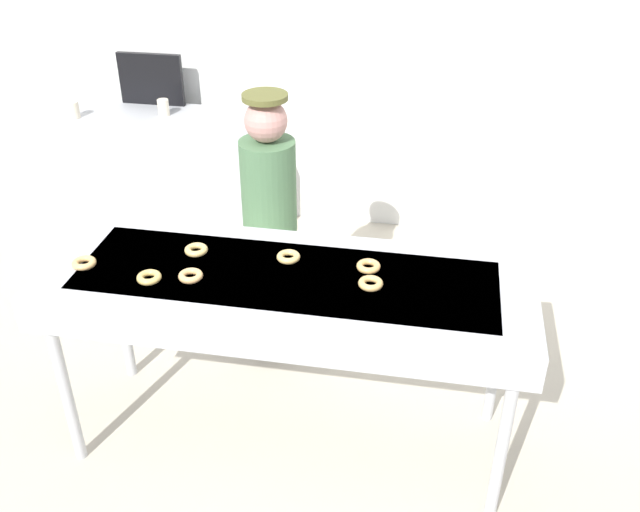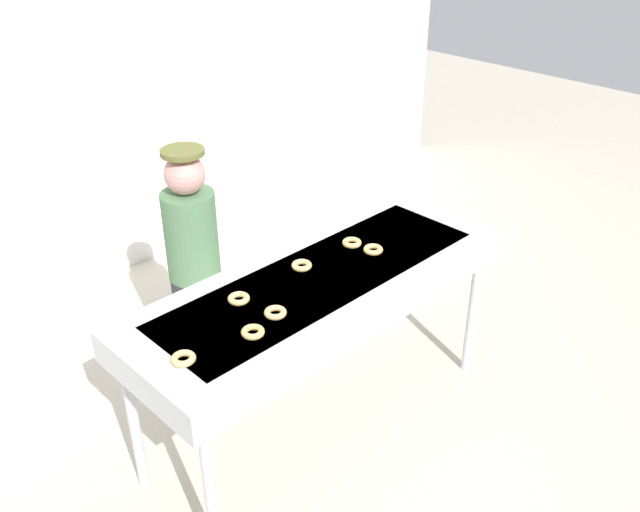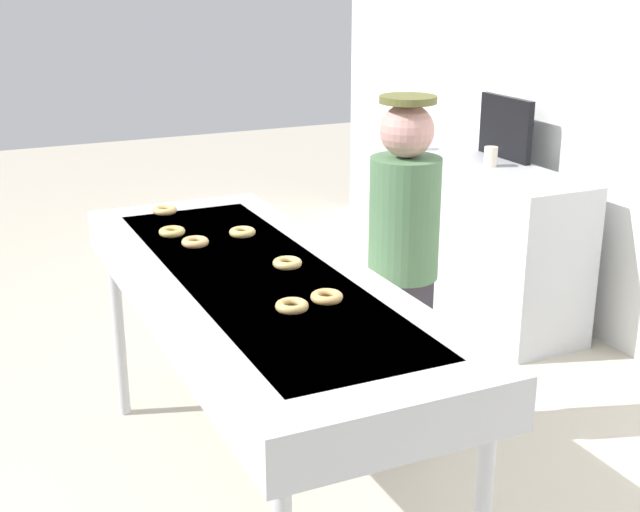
% 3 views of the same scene
% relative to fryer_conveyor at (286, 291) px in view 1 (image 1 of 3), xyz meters
% --- Properties ---
extents(ground_plane, '(16.00, 16.00, 0.00)m').
position_rel_fryer_conveyor_xyz_m(ground_plane, '(0.00, 0.00, -0.93)').
color(ground_plane, beige).
extents(back_wall, '(8.00, 0.12, 2.83)m').
position_rel_fryer_conveyor_xyz_m(back_wall, '(0.00, 2.47, 0.49)').
color(back_wall, white).
rests_on(back_wall, ground).
extents(fryer_conveyor, '(2.25, 0.81, 1.02)m').
position_rel_fryer_conveyor_xyz_m(fryer_conveyor, '(0.00, 0.00, 0.00)').
color(fryer_conveyor, '#B7BABF').
rests_on(fryer_conveyor, ground).
extents(glazed_donut_0, '(0.16, 0.16, 0.03)m').
position_rel_fryer_conveyor_xyz_m(glazed_donut_0, '(-0.94, -0.09, 0.10)').
color(glazed_donut_0, '#EEB96E').
rests_on(glazed_donut_0, fryer_conveyor).
extents(glazed_donut_1, '(0.14, 0.14, 0.03)m').
position_rel_fryer_conveyor_xyz_m(glazed_donut_1, '(-0.02, 0.13, 0.10)').
color(glazed_donut_1, '#E2BA6B').
rests_on(glazed_donut_1, fryer_conveyor).
extents(glazed_donut_2, '(0.15, 0.15, 0.03)m').
position_rel_fryer_conveyor_xyz_m(glazed_donut_2, '(-0.46, 0.12, 0.10)').
color(glazed_donut_2, '#DEB96B').
rests_on(glazed_donut_2, fryer_conveyor).
extents(glazed_donut_3, '(0.16, 0.16, 0.03)m').
position_rel_fryer_conveyor_xyz_m(glazed_donut_3, '(-0.42, -0.11, 0.10)').
color(glazed_donut_3, '#E9B16C').
rests_on(glazed_donut_3, fryer_conveyor).
extents(glazed_donut_4, '(0.15, 0.15, 0.03)m').
position_rel_fryer_conveyor_xyz_m(glazed_donut_4, '(0.39, -0.02, 0.10)').
color(glazed_donut_4, '#DCAE64').
rests_on(glazed_donut_4, fryer_conveyor).
extents(glazed_donut_5, '(0.15, 0.15, 0.03)m').
position_rel_fryer_conveyor_xyz_m(glazed_donut_5, '(-0.59, -0.15, 0.10)').
color(glazed_donut_5, '#DDB963').
rests_on(glazed_donut_5, fryer_conveyor).
extents(glazed_donut_6, '(0.15, 0.15, 0.03)m').
position_rel_fryer_conveyor_xyz_m(glazed_donut_6, '(0.36, 0.12, 0.10)').
color(glazed_donut_6, '#E7AE61').
rests_on(glazed_donut_6, fryer_conveyor).
extents(worker_baker, '(0.31, 0.31, 1.59)m').
position_rel_fryer_conveyor_xyz_m(worker_baker, '(-0.27, 0.79, -0.04)').
color(worker_baker, '#37313A').
rests_on(worker_baker, ground).
extents(prep_counter, '(1.74, 0.51, 0.95)m').
position_rel_fryer_conveyor_xyz_m(prep_counter, '(-1.52, 2.02, -0.45)').
color(prep_counter, '#B7BABF').
rests_on(prep_counter, ground).
extents(paper_cup_0, '(0.08, 0.08, 0.12)m').
position_rel_fryer_conveyor_xyz_m(paper_cup_0, '(-1.97, 1.85, 0.09)').
color(paper_cup_0, beige).
rests_on(paper_cup_0, prep_counter).
extents(paper_cup_1, '(0.08, 0.08, 0.12)m').
position_rel_fryer_conveyor_xyz_m(paper_cup_1, '(-1.36, 2.01, 0.09)').
color(paper_cup_1, beige).
rests_on(paper_cup_1, prep_counter).
extents(menu_display, '(0.49, 0.04, 0.38)m').
position_rel_fryer_conveyor_xyz_m(menu_display, '(-1.52, 2.23, 0.22)').
color(menu_display, black).
rests_on(menu_display, prep_counter).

